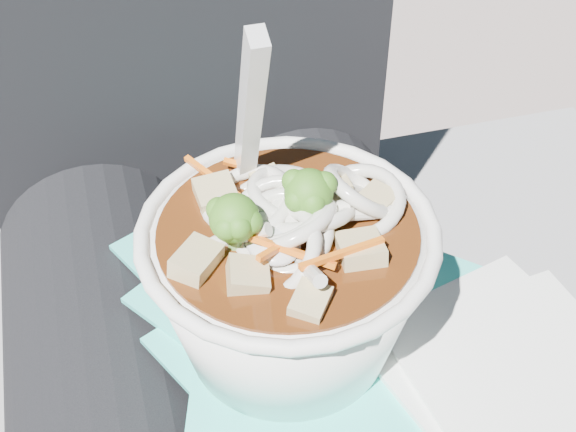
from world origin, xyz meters
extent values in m
cylinder|color=black|center=(0.09, 0.00, 0.54)|extent=(0.16, 0.48, 0.16)
cube|color=#32D0C0|center=(0.02, 0.07, 0.62)|extent=(0.19, 0.22, 0.00)
cube|color=#32D0C0|center=(0.06, -0.01, 0.63)|extent=(0.26, 0.25, 0.00)
cube|color=#32D0C0|center=(0.01, 0.04, 0.63)|extent=(0.17, 0.18, 0.00)
cube|color=#32D0C0|center=(0.03, -0.06, 0.63)|extent=(0.19, 0.16, 0.00)
cube|color=#32D0C0|center=(0.12, -0.07, 0.63)|extent=(0.17, 0.17, 0.00)
cube|color=#32D0C0|center=(0.09, 0.03, 0.63)|extent=(0.16, 0.16, 0.00)
cube|color=white|center=(0.14, -0.06, 0.64)|extent=(0.16, 0.16, 0.00)
cube|color=white|center=(0.15, -0.07, 0.64)|extent=(0.14, 0.14, 0.00)
torus|color=white|center=(0.02, 0.00, 0.73)|extent=(0.17, 0.17, 0.01)
cylinder|color=#3F1C09|center=(0.02, 0.00, 0.73)|extent=(0.15, 0.15, 0.01)
torus|color=silver|center=(0.01, -0.01, 0.74)|extent=(0.08, 0.08, 0.03)
torus|color=silver|center=(0.03, 0.02, 0.74)|extent=(0.06, 0.06, 0.03)
torus|color=silver|center=(0.06, 0.01, 0.73)|extent=(0.06, 0.06, 0.03)
torus|color=silver|center=(0.02, 0.00, 0.74)|extent=(0.05, 0.05, 0.04)
torus|color=silver|center=(0.00, 0.03, 0.74)|extent=(0.07, 0.07, 0.03)
torus|color=silver|center=(0.06, 0.01, 0.74)|extent=(0.06, 0.06, 0.05)
torus|color=silver|center=(0.02, 0.00, 0.73)|extent=(0.07, 0.07, 0.03)
torus|color=silver|center=(0.00, 0.02, 0.73)|extent=(0.07, 0.08, 0.04)
torus|color=silver|center=(0.03, 0.01, 0.73)|extent=(0.06, 0.05, 0.04)
torus|color=silver|center=(0.03, 0.01, 0.73)|extent=(0.08, 0.07, 0.04)
torus|color=silver|center=(0.01, -0.02, 0.73)|extent=(0.07, 0.08, 0.06)
torus|color=silver|center=(0.02, 0.00, 0.73)|extent=(0.08, 0.07, 0.05)
torus|color=silver|center=(0.01, 0.00, 0.73)|extent=(0.08, 0.07, 0.05)
cylinder|color=silver|center=(0.02, -0.04, 0.74)|extent=(0.01, 0.04, 0.03)
cylinder|color=silver|center=(-0.01, 0.00, 0.74)|extent=(0.03, 0.03, 0.03)
cylinder|color=silver|center=(0.04, 0.00, 0.74)|extent=(0.03, 0.02, 0.02)
cylinder|color=silver|center=(0.06, 0.02, 0.74)|extent=(0.04, 0.02, 0.03)
cylinder|color=silver|center=(-0.01, 0.02, 0.74)|extent=(0.02, 0.04, 0.02)
cylinder|color=silver|center=(0.06, 0.00, 0.74)|extent=(0.04, 0.01, 0.01)
cylinder|color=#71AA52|center=(0.03, 0.00, 0.74)|extent=(0.01, 0.01, 0.02)
sphere|color=#296316|center=(0.03, 0.00, 0.75)|extent=(0.03, 0.03, 0.03)
sphere|color=#296316|center=(0.02, 0.00, 0.75)|extent=(0.01, 0.01, 0.01)
sphere|color=#296316|center=(0.03, 0.00, 0.75)|extent=(0.01, 0.01, 0.01)
sphere|color=#296316|center=(0.04, 0.00, 0.76)|extent=(0.01, 0.01, 0.01)
sphere|color=#296316|center=(0.02, 0.01, 0.76)|extent=(0.01, 0.01, 0.01)
cylinder|color=#71AA52|center=(-0.01, 0.00, 0.74)|extent=(0.01, 0.01, 0.02)
sphere|color=#296316|center=(-0.01, 0.00, 0.75)|extent=(0.03, 0.03, 0.03)
sphere|color=#296316|center=(-0.02, -0.01, 0.75)|extent=(0.01, 0.01, 0.01)
sphere|color=#296316|center=(-0.01, -0.01, 0.75)|extent=(0.01, 0.01, 0.01)
sphere|color=#296316|center=(0.00, -0.01, 0.75)|extent=(0.01, 0.01, 0.01)
sphere|color=#296316|center=(-0.02, 0.00, 0.75)|extent=(0.01, 0.01, 0.01)
cube|color=orange|center=(0.01, 0.04, 0.74)|extent=(0.01, 0.05, 0.01)
cube|color=orange|center=(0.01, -0.02, 0.74)|extent=(0.04, 0.03, 0.01)
cube|color=orange|center=(0.01, -0.03, 0.74)|extent=(0.04, 0.03, 0.01)
cube|color=orange|center=(-0.01, 0.04, 0.74)|extent=(0.03, 0.05, 0.01)
cube|color=orange|center=(0.04, -0.04, 0.74)|extent=(0.05, 0.01, 0.01)
cube|color=orange|center=(0.02, 0.01, 0.74)|extent=(0.03, 0.04, 0.01)
cube|color=orange|center=(0.02, 0.05, 0.73)|extent=(0.04, 0.02, 0.01)
cube|color=orange|center=(0.03, 0.01, 0.74)|extent=(0.01, 0.05, 0.02)
cube|color=tan|center=(0.07, 0.01, 0.73)|extent=(0.03, 0.03, 0.01)
cube|color=tan|center=(0.05, 0.02, 0.73)|extent=(0.02, 0.02, 0.02)
cube|color=tan|center=(0.02, 0.04, 0.73)|extent=(0.02, 0.02, 0.02)
cube|color=tan|center=(-0.01, 0.04, 0.73)|extent=(0.02, 0.03, 0.02)
cube|color=tan|center=(-0.04, -0.01, 0.73)|extent=(0.03, 0.03, 0.02)
cube|color=tan|center=(-0.01, -0.03, 0.73)|extent=(0.03, 0.03, 0.02)
cube|color=tan|center=(0.01, -0.06, 0.73)|extent=(0.03, 0.03, 0.02)
cube|color=tan|center=(0.05, -0.03, 0.73)|extent=(0.03, 0.03, 0.02)
ellipsoid|color=silver|center=(0.01, -0.01, 0.73)|extent=(0.03, 0.04, 0.01)
cube|color=silver|center=(0.01, 0.04, 0.79)|extent=(0.01, 0.06, 0.13)
camera|label=1|loc=(-0.07, -0.31, 1.04)|focal=50.00mm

